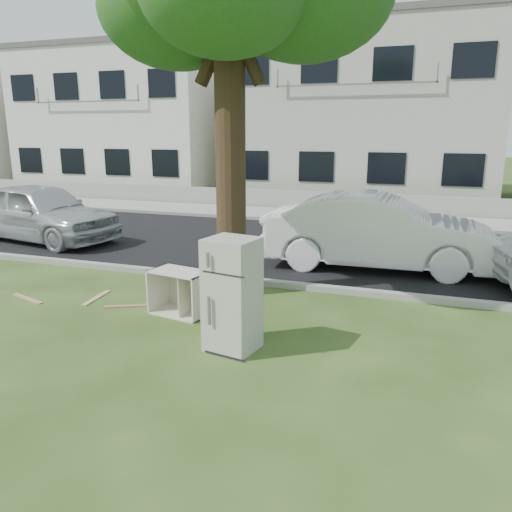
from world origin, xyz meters
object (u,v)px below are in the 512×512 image
(cabinet, at_px, (180,292))
(car_center, at_px, (379,232))
(fridge, at_px, (232,295))
(car_left, at_px, (41,212))

(cabinet, bearing_deg, car_center, 65.42)
(cabinet, relative_size, car_center, 0.19)
(fridge, height_order, car_center, car_center)
(car_left, bearing_deg, fridge, -112.80)
(fridge, bearing_deg, cabinet, 153.23)
(fridge, relative_size, car_left, 0.34)
(fridge, distance_m, cabinet, 1.74)
(fridge, relative_size, car_center, 0.32)
(fridge, distance_m, car_left, 9.13)
(car_center, bearing_deg, car_left, 88.21)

